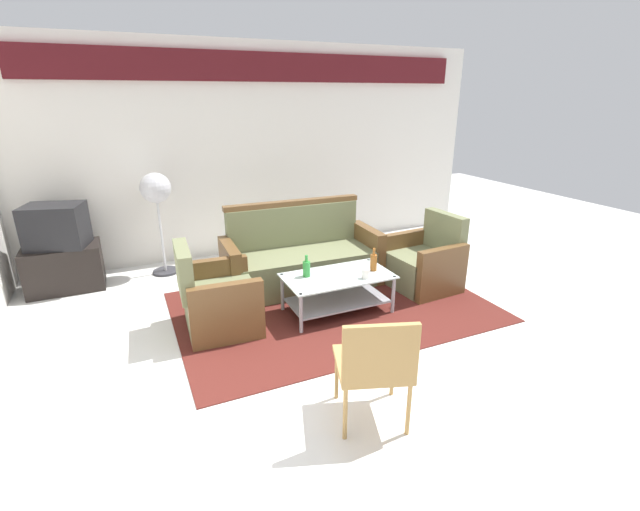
# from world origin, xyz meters

# --- Properties ---
(ground_plane) EXTENTS (14.00, 14.00, 0.00)m
(ground_plane) POSITION_xyz_m (0.00, 0.00, 0.00)
(ground_plane) COLOR white
(wall_back) EXTENTS (6.52, 0.19, 2.80)m
(wall_back) POSITION_xyz_m (0.00, 3.05, 1.48)
(wall_back) COLOR silver
(wall_back) RESTS_ON ground
(rug) EXTENTS (3.22, 2.16, 0.01)m
(rug) POSITION_xyz_m (-0.02, 0.84, 0.01)
(rug) COLOR #511E19
(rug) RESTS_ON ground
(couch) EXTENTS (1.82, 0.79, 0.96)m
(couch) POSITION_xyz_m (-0.10, 1.53, 0.32)
(couch) COLOR #6B704C
(couch) RESTS_ON rug
(armchair_left) EXTENTS (0.74, 0.79, 0.85)m
(armchair_left) POSITION_xyz_m (-1.22, 0.90, 0.29)
(armchair_left) COLOR #6B704C
(armchair_left) RESTS_ON rug
(armchair_right) EXTENTS (0.75, 0.81, 0.85)m
(armchair_right) POSITION_xyz_m (1.18, 0.89, 0.29)
(armchair_right) COLOR #6B704C
(armchair_right) RESTS_ON rug
(coffee_table) EXTENTS (1.10, 0.60, 0.40)m
(coffee_table) POSITION_xyz_m (-0.02, 0.73, 0.27)
(coffee_table) COLOR silver
(coffee_table) RESTS_ON rug
(bottle_green) EXTENTS (0.08, 0.08, 0.23)m
(bottle_green) POSITION_xyz_m (-0.32, 0.84, 0.50)
(bottle_green) COLOR #2D8C38
(bottle_green) RESTS_ON coffee_table
(bottle_brown) EXTENTS (0.07, 0.07, 0.24)m
(bottle_brown) POSITION_xyz_m (0.38, 0.70, 0.50)
(bottle_brown) COLOR brown
(bottle_brown) RESTS_ON coffee_table
(cup) EXTENTS (0.08, 0.08, 0.10)m
(cup) POSITION_xyz_m (0.20, 0.55, 0.46)
(cup) COLOR silver
(cup) RESTS_ON coffee_table
(tv_stand) EXTENTS (0.80, 0.50, 0.52)m
(tv_stand) POSITION_xyz_m (-2.63, 2.55, 0.26)
(tv_stand) COLOR black
(tv_stand) RESTS_ON ground
(television) EXTENTS (0.69, 0.58, 0.48)m
(television) POSITION_xyz_m (-2.63, 2.55, 0.76)
(television) COLOR black
(television) RESTS_ON tv_stand
(pedestal_fan) EXTENTS (0.36, 0.36, 1.27)m
(pedestal_fan) POSITION_xyz_m (-1.53, 2.60, 1.01)
(pedestal_fan) COLOR #2D2D33
(pedestal_fan) RESTS_ON ground
(wicker_chair) EXTENTS (0.61, 0.61, 0.84)m
(wicker_chair) POSITION_xyz_m (-0.55, -0.88, 0.49)
(wicker_chair) COLOR #AD844C
(wicker_chair) RESTS_ON ground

